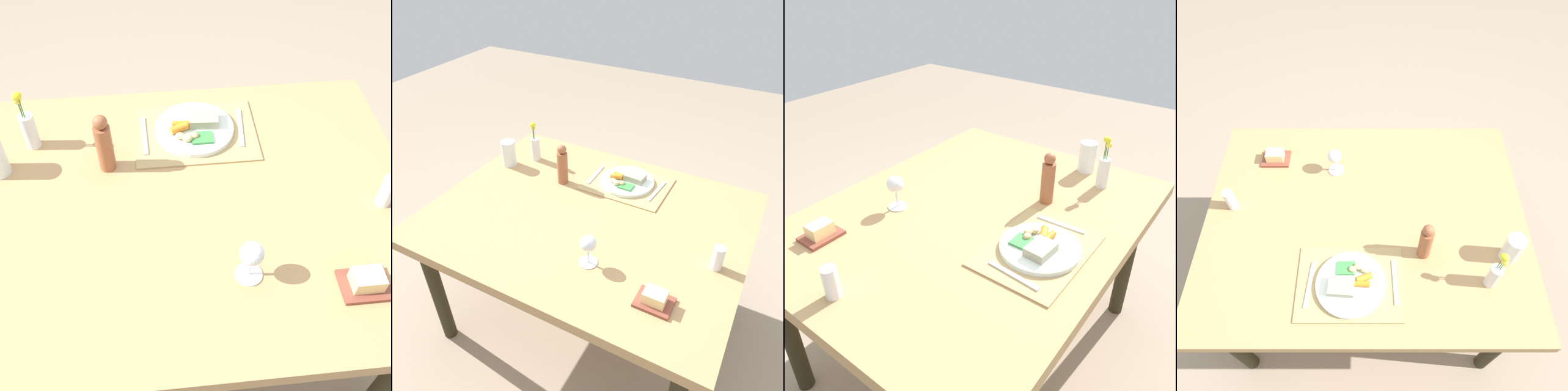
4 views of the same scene
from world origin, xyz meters
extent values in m
plane|color=gray|center=(0.00, 0.00, 0.00)|extent=(8.00, 8.00, 0.00)
cube|color=#AB8454|center=(0.00, 0.00, 0.69)|extent=(1.38, 1.08, 0.05)
cylinder|color=black|center=(-0.59, -0.44, 0.33)|extent=(0.06, 0.06, 0.67)
cylinder|color=black|center=(0.59, -0.44, 0.33)|extent=(0.06, 0.06, 0.67)
cube|color=tan|center=(-0.06, -0.30, 0.72)|extent=(0.41, 0.30, 0.01)
cylinder|color=silver|center=(-0.05, -0.31, 0.73)|extent=(0.27, 0.27, 0.02)
cube|color=tan|center=(-0.09, -0.33, 0.76)|extent=(0.10, 0.08, 0.03)
cylinder|color=orange|center=(-0.01, -0.31, 0.75)|extent=(0.07, 0.03, 0.02)
cylinder|color=orange|center=(0.00, -0.29, 0.75)|extent=(0.07, 0.05, 0.03)
ellipsoid|color=tan|center=(-0.05, -0.26, 0.75)|extent=(0.03, 0.03, 0.02)
ellipsoid|color=#C5B87D|center=(-0.02, -0.24, 0.75)|extent=(0.04, 0.03, 0.02)
ellipsoid|color=#C6BB83|center=(0.00, -0.26, 0.75)|extent=(0.03, 0.03, 0.02)
cube|color=#3C8943|center=(-0.07, -0.25, 0.74)|extent=(0.07, 0.06, 0.01)
cube|color=silver|center=(-0.21, -0.31, 0.73)|extent=(0.03, 0.19, 0.00)
cube|color=silver|center=(0.12, -0.30, 0.73)|extent=(0.02, 0.18, 0.00)
cylinder|color=white|center=(-0.14, 0.26, 0.72)|extent=(0.07, 0.07, 0.00)
cylinder|color=white|center=(-0.14, 0.26, 0.76)|extent=(0.01, 0.01, 0.07)
sphere|color=white|center=(-0.14, 0.26, 0.82)|extent=(0.06, 0.06, 0.06)
cylinder|color=white|center=(-0.58, 0.06, 0.77)|extent=(0.04, 0.04, 0.10)
cylinder|color=silver|center=(0.48, -0.30, 0.78)|extent=(0.05, 0.05, 0.13)
cylinder|color=#3F7233|center=(0.48, -0.29, 0.82)|extent=(0.00, 0.00, 0.21)
sphere|color=yellow|center=(0.48, -0.29, 0.93)|extent=(0.02, 0.02, 0.02)
cylinder|color=#3F7233|center=(0.49, -0.29, 0.82)|extent=(0.00, 0.00, 0.21)
sphere|color=yellow|center=(0.49, -0.29, 0.92)|extent=(0.03, 0.03, 0.03)
cylinder|color=#3F7233|center=(0.49, -0.30, 0.81)|extent=(0.00, 0.00, 0.19)
sphere|color=yellow|center=(0.49, -0.30, 0.90)|extent=(0.03, 0.03, 0.03)
cube|color=brown|center=(-0.43, 0.33, 0.72)|extent=(0.13, 0.10, 0.01)
cube|color=#F9D88A|center=(-0.43, 0.33, 0.75)|extent=(0.08, 0.06, 0.04)
cylinder|color=#975535|center=(0.24, -0.17, 0.80)|extent=(0.05, 0.05, 0.16)
sphere|color=#975535|center=(0.24, -0.17, 0.90)|extent=(0.04, 0.04, 0.04)
camera|label=1|loc=(0.07, 0.92, 1.83)|focal=44.41mm
camera|label=2|loc=(-0.65, 1.22, 1.82)|focal=36.38mm
camera|label=3|loc=(-1.01, -0.79, 1.56)|focal=37.61mm
camera|label=4|loc=(0.03, -0.85, 2.07)|focal=34.04mm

